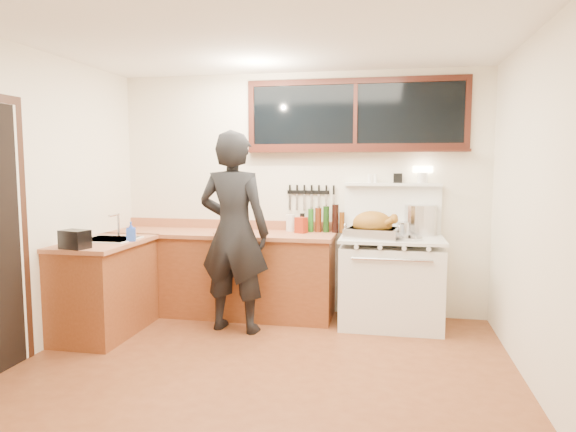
% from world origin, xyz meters
% --- Properties ---
extents(ground_plane, '(4.00, 3.50, 0.02)m').
position_xyz_m(ground_plane, '(0.00, 0.00, -0.01)').
color(ground_plane, brown).
extents(room_shell, '(4.10, 3.60, 2.65)m').
position_xyz_m(room_shell, '(0.00, 0.00, 1.65)').
color(room_shell, white).
rests_on(room_shell, ground).
extents(counter_back, '(2.44, 0.64, 1.00)m').
position_xyz_m(counter_back, '(-0.80, 1.45, 0.45)').
color(counter_back, brown).
rests_on(counter_back, ground).
extents(counter_left, '(0.64, 1.09, 0.90)m').
position_xyz_m(counter_left, '(-1.70, 0.62, 0.45)').
color(counter_left, brown).
rests_on(counter_left, ground).
extents(sink_unit, '(0.50, 0.45, 0.37)m').
position_xyz_m(sink_unit, '(-1.68, 0.70, 0.85)').
color(sink_unit, white).
rests_on(sink_unit, counter_left).
extents(vintage_stove, '(1.02, 0.74, 1.60)m').
position_xyz_m(vintage_stove, '(1.00, 1.41, 0.47)').
color(vintage_stove, white).
rests_on(vintage_stove, ground).
extents(back_window, '(2.32, 0.13, 0.77)m').
position_xyz_m(back_window, '(0.60, 1.72, 2.06)').
color(back_window, black).
rests_on(back_window, room_shell).
extents(knife_strip, '(0.52, 0.03, 0.28)m').
position_xyz_m(knife_strip, '(0.12, 1.73, 1.31)').
color(knife_strip, black).
rests_on(knife_strip, room_shell).
extents(man, '(0.76, 0.55, 1.95)m').
position_xyz_m(man, '(-0.50, 0.95, 0.97)').
color(man, black).
rests_on(man, ground).
extents(soap_bottle, '(0.11, 0.11, 0.18)m').
position_xyz_m(soap_bottle, '(-1.43, 0.66, 0.99)').
color(soap_bottle, blue).
rests_on(soap_bottle, counter_left).
extents(toaster, '(0.26, 0.21, 0.16)m').
position_xyz_m(toaster, '(-1.70, 0.18, 0.98)').
color(toaster, black).
rests_on(toaster, counter_left).
extents(cutting_board, '(0.44, 0.39, 0.13)m').
position_xyz_m(cutting_board, '(-0.63, 1.28, 0.95)').
color(cutting_board, '#AC6544').
rests_on(cutting_board, counter_back).
extents(roast_turkey, '(0.56, 0.46, 0.27)m').
position_xyz_m(roast_turkey, '(0.81, 1.32, 1.01)').
color(roast_turkey, silver).
rests_on(roast_turkey, vintage_stove).
extents(stockpot, '(0.44, 0.44, 0.31)m').
position_xyz_m(stockpot, '(1.29, 1.65, 1.05)').
color(stockpot, silver).
rests_on(stockpot, vintage_stove).
extents(saucepan, '(0.23, 0.31, 0.13)m').
position_xyz_m(saucepan, '(1.14, 1.62, 0.97)').
color(saucepan, silver).
rests_on(saucepan, vintage_stove).
extents(pot_lid, '(0.27, 0.27, 0.04)m').
position_xyz_m(pot_lid, '(1.17, 1.27, 0.91)').
color(pot_lid, silver).
rests_on(pot_lid, vintage_stove).
extents(coffee_tin, '(0.14, 0.13, 0.17)m').
position_xyz_m(coffee_tin, '(0.06, 1.52, 0.98)').
color(coffee_tin, '#992810').
rests_on(coffee_tin, counter_back).
extents(pitcher, '(0.12, 0.12, 0.18)m').
position_xyz_m(pitcher, '(-0.08, 1.65, 0.99)').
color(pitcher, white).
rests_on(pitcher, counter_back).
extents(bottle_cluster, '(0.48, 0.07, 0.30)m').
position_xyz_m(bottle_cluster, '(0.29, 1.63, 1.03)').
color(bottle_cluster, black).
rests_on(bottle_cluster, counter_back).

